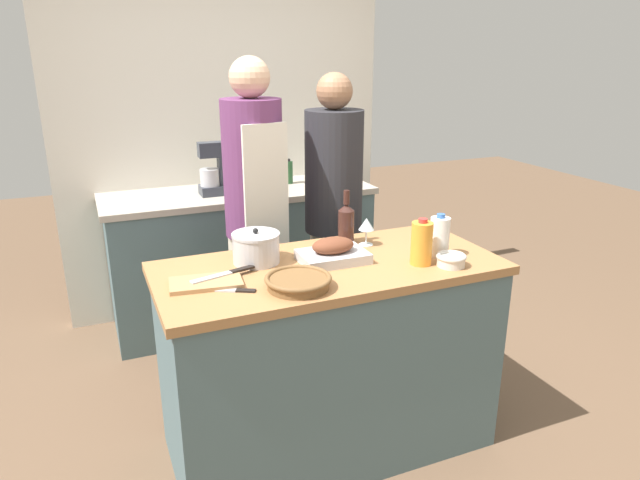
{
  "coord_description": "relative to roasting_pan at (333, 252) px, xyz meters",
  "views": [
    {
      "loc": [
        -0.96,
        -2.15,
        1.84
      ],
      "look_at": [
        0.0,
        0.1,
        1.02
      ],
      "focal_mm": 32.0,
      "sensor_mm": 36.0,
      "label": 1
    }
  ],
  "objects": [
    {
      "name": "back_counter",
      "position": [
        -0.03,
        1.47,
        -0.51
      ],
      "size": [
        1.8,
        0.6,
        0.94
      ],
      "color": "#4C666B",
      "rests_on": "ground_plane"
    },
    {
      "name": "stand_mixer",
      "position": [
        -0.2,
        1.43,
        0.1
      ],
      "size": [
        0.18,
        0.14,
        0.34
      ],
      "color": "#333842",
      "rests_on": "back_counter"
    },
    {
      "name": "mixing_bowl",
      "position": [
        0.45,
        -0.25,
        -0.01
      ],
      "size": [
        0.13,
        0.13,
        0.06
      ],
      "color": "beige",
      "rests_on": "kitchen_island"
    },
    {
      "name": "back_wall",
      "position": [
        -0.03,
        1.82,
        0.29
      ],
      "size": [
        2.3,
        0.1,
        2.55
      ],
      "color": "silver",
      "rests_on": "ground_plane"
    },
    {
      "name": "wine_glass_left",
      "position": [
        0.24,
        0.14,
        0.06
      ],
      "size": [
        0.08,
        0.08,
        0.14
      ],
      "color": "silver",
      "rests_on": "kitchen_island"
    },
    {
      "name": "knife_paring",
      "position": [
        -0.5,
        -0.14,
        -0.04
      ],
      "size": [
        0.19,
        0.12,
        0.01
      ],
      "color": "#B7B7BC",
      "rests_on": "kitchen_island"
    },
    {
      "name": "knife_chef",
      "position": [
        -0.49,
        -0.01,
        -0.02
      ],
      "size": [
        0.29,
        0.11,
        0.01
      ],
      "color": "#B7B7BC",
      "rests_on": "cutting_board"
    },
    {
      "name": "kitchen_island",
      "position": [
        -0.03,
        -0.02,
        -0.51
      ],
      "size": [
        1.52,
        0.7,
        0.94
      ],
      "color": "#4C666B",
      "rests_on": "ground_plane"
    },
    {
      "name": "ground_plane",
      "position": [
        -0.03,
        -0.02,
        -0.98
      ],
      "size": [
        12.0,
        12.0,
        0.0
      ],
      "primitive_type": "plane",
      "color": "brown"
    },
    {
      "name": "person_cook_aproned",
      "position": [
        -0.14,
        0.72,
        0.04
      ],
      "size": [
        0.32,
        0.34,
        1.81
      ],
      "rotation": [
        0.0,
        0.0,
        0.15
      ],
      "color": "beige",
      "rests_on": "ground_plane"
    },
    {
      "name": "stock_pot",
      "position": [
        -0.32,
        0.12,
        0.03
      ],
      "size": [
        0.21,
        0.21,
        0.16
      ],
      "color": "#B7B7BC",
      "rests_on": "kitchen_island"
    },
    {
      "name": "condiment_bottle_short",
      "position": [
        0.35,
        1.54,
        0.04
      ],
      "size": [
        0.06,
        0.06,
        0.17
      ],
      "color": "#234C28",
      "rests_on": "back_counter"
    },
    {
      "name": "juice_jug",
      "position": [
        0.34,
        -0.18,
        0.05
      ],
      "size": [
        0.09,
        0.09,
        0.21
      ],
      "color": "orange",
      "rests_on": "kitchen_island"
    },
    {
      "name": "cutting_board",
      "position": [
        -0.58,
        -0.04,
        -0.03
      ],
      "size": [
        0.31,
        0.2,
        0.02
      ],
      "color": "#AD7F51",
      "rests_on": "kitchen_island"
    },
    {
      "name": "condiment_bottle_tall",
      "position": [
        0.07,
        1.31,
        0.06
      ],
      "size": [
        0.06,
        0.06,
        0.21
      ],
      "color": "#B28E2D",
      "rests_on": "back_counter"
    },
    {
      "name": "roasting_pan",
      "position": [
        0.0,
        0.0,
        0.0
      ],
      "size": [
        0.3,
        0.21,
        0.11
      ],
      "color": "#BCBCC1",
      "rests_on": "kitchen_island"
    },
    {
      "name": "milk_jug",
      "position": [
        0.47,
        -0.12,
        0.05
      ],
      "size": [
        0.09,
        0.09,
        0.2
      ],
      "color": "white",
      "rests_on": "kitchen_island"
    },
    {
      "name": "person_cook_guest",
      "position": [
        0.33,
        0.73,
        -0.02
      ],
      "size": [
        0.33,
        0.33,
        1.73
      ],
      "rotation": [
        0.0,
        0.0,
        -0.34
      ],
      "color": "beige",
      "rests_on": "ground_plane"
    },
    {
      "name": "wicker_basket",
      "position": [
        -0.25,
        -0.22,
        -0.02
      ],
      "size": [
        0.27,
        0.27,
        0.05
      ],
      "color": "brown",
      "rests_on": "kitchen_island"
    },
    {
      "name": "wine_bottle_green",
      "position": [
        0.16,
        0.21,
        0.06
      ],
      "size": [
        0.08,
        0.08,
        0.26
      ],
      "color": "#381E19",
      "rests_on": "kitchen_island"
    }
  ]
}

